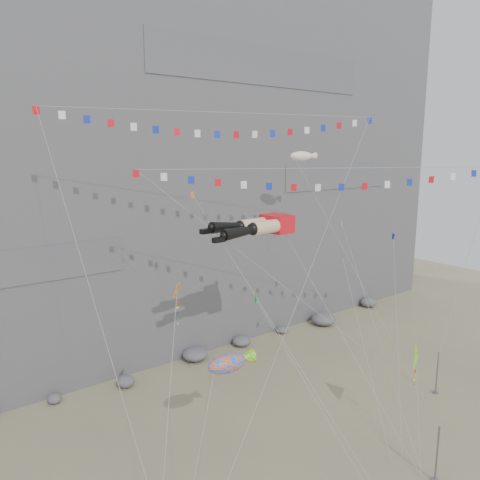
% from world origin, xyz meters
% --- Properties ---
extents(ground, '(120.00, 120.00, 0.00)m').
position_xyz_m(ground, '(0.00, 0.00, 0.00)').
color(ground, gray).
rests_on(ground, ground).
extents(cliff, '(80.00, 28.00, 50.00)m').
position_xyz_m(cliff, '(0.00, 32.00, 25.00)').
color(cliff, slate).
rests_on(cliff, ground).
extents(talus_boulders, '(60.00, 3.00, 1.20)m').
position_xyz_m(talus_boulders, '(0.00, 17.00, 0.60)').
color(talus_boulders, slate).
rests_on(talus_boulders, ground).
extents(anchor_pole_center, '(0.12, 0.12, 3.94)m').
position_xyz_m(anchor_pole_center, '(3.07, -7.82, 1.97)').
color(anchor_pole_center, slate).
rests_on(anchor_pole_center, ground).
extents(anchor_pole_right, '(0.12, 0.12, 3.92)m').
position_xyz_m(anchor_pole_right, '(13.59, -1.60, 1.96)').
color(anchor_pole_right, slate).
rests_on(anchor_pole_right, ground).
extents(legs_kite, '(9.01, 13.84, 20.02)m').
position_xyz_m(legs_kite, '(-1.25, 5.47, 15.55)').
color(legs_kite, red).
rests_on(legs_kite, ground).
extents(flag_banner_upper, '(26.32, 17.04, 30.33)m').
position_xyz_m(flag_banner_upper, '(-1.79, 8.61, 24.07)').
color(flag_banner_upper, red).
rests_on(flag_banner_upper, ground).
extents(flag_banner_lower, '(26.38, 12.24, 22.41)m').
position_xyz_m(flag_banner_lower, '(3.81, 2.85, 19.88)').
color(flag_banner_lower, red).
rests_on(flag_banner_lower, ground).
extents(harlequin_kite, '(6.28, 7.57, 15.47)m').
position_xyz_m(harlequin_kite, '(-10.18, 2.01, 12.95)').
color(harlequin_kite, red).
rests_on(harlequin_kite, ground).
extents(fish_windsock, '(8.59, 5.61, 11.01)m').
position_xyz_m(fish_windsock, '(-6.89, 1.51, 7.50)').
color(fish_windsock, '#FF510D').
rests_on(fish_windsock, ground).
extents(delta_kite, '(4.41, 3.73, 8.50)m').
position_xyz_m(delta_kite, '(5.59, -4.34, 6.58)').
color(delta_kite, yellow).
rests_on(delta_kite, ground).
extents(blimp_windsock, '(3.96, 14.83, 24.85)m').
position_xyz_m(blimp_windsock, '(9.52, 11.89, 20.62)').
color(blimp_windsock, white).
rests_on(blimp_windsock, ground).
extents(small_kite_a, '(4.77, 15.69, 23.69)m').
position_xyz_m(small_kite_a, '(-4.98, 8.16, 17.55)').
color(small_kite_a, orange).
rests_on(small_kite_a, ground).
extents(small_kite_b, '(5.24, 9.76, 16.09)m').
position_xyz_m(small_kite_b, '(6.79, 3.85, 12.33)').
color(small_kite_b, purple).
rests_on(small_kite_b, ground).
extents(small_kite_c, '(2.07, 10.77, 14.83)m').
position_xyz_m(small_kite_c, '(-3.19, 2.96, 10.61)').
color(small_kite_c, green).
rests_on(small_kite_c, ground).
extents(small_kite_d, '(7.31, 14.13, 20.94)m').
position_xyz_m(small_kite_d, '(9.93, 6.62, 14.24)').
color(small_kite_d, '#FFEE15').
rests_on(small_kite_d, ground).
extents(small_kite_e, '(10.37, 9.20, 18.62)m').
position_xyz_m(small_kite_e, '(13.13, 3.38, 13.23)').
color(small_kite_e, '#1328AE').
rests_on(small_kite_e, ground).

